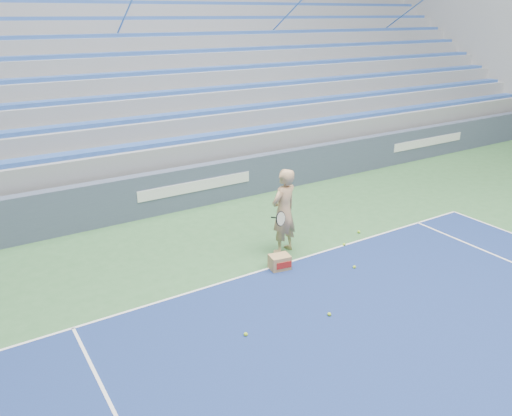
{
  "coord_description": "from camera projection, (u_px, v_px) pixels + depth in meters",
  "views": [
    {
      "loc": [
        -5.24,
        4.49,
        4.8
      ],
      "look_at": [
        -0.27,
        12.38,
        1.15
      ],
      "focal_mm": 35.0,
      "sensor_mm": 36.0,
      "label": 1
    }
  ],
  "objects": [
    {
      "name": "ball_box",
      "position": [
        280.0,
        262.0,
        9.99
      ],
      "size": [
        0.45,
        0.37,
        0.3
      ],
      "color": "#AB8553",
      "rests_on": "ground"
    },
    {
      "name": "tennis_ball_3",
      "position": [
        329.0,
        314.0,
        8.46
      ],
      "size": [
        0.07,
        0.07,
        0.07
      ],
      "primitive_type": "sphere",
      "color": "#A2D12A",
      "rests_on": "ground"
    },
    {
      "name": "tennis_player",
      "position": [
        284.0,
        212.0,
        10.44
      ],
      "size": [
        0.99,
        0.92,
        1.85
      ],
      "color": "tan",
      "rests_on": "ground"
    },
    {
      "name": "sponsor_barrier",
      "position": [
        194.0,
        186.0,
        13.13
      ],
      "size": [
        30.0,
        0.32,
        1.1
      ],
      "color": "#404B62",
      "rests_on": "ground"
    },
    {
      "name": "tennis_ball_2",
      "position": [
        354.0,
        267.0,
        10.04
      ],
      "size": [
        0.07,
        0.07,
        0.07
      ],
      "primitive_type": "sphere",
      "color": "#A2D12A",
      "rests_on": "ground"
    },
    {
      "name": "tennis_ball_4",
      "position": [
        344.0,
        245.0,
        11.02
      ],
      "size": [
        0.07,
        0.07,
        0.07
      ],
      "primitive_type": "sphere",
      "color": "#A2D12A",
      "rests_on": "ground"
    },
    {
      "name": "tennis_ball_1",
      "position": [
        359.0,
        232.0,
        11.66
      ],
      "size": [
        0.07,
        0.07,
        0.07
      ],
      "primitive_type": "sphere",
      "color": "#A2D12A",
      "rests_on": "ground"
    },
    {
      "name": "tennis_ball_0",
      "position": [
        246.0,
        334.0,
        7.94
      ],
      "size": [
        0.07,
        0.07,
        0.07
      ],
      "primitive_type": "sphere",
      "color": "#A2D12A",
      "rests_on": "ground"
    },
    {
      "name": "bleachers",
      "position": [
        118.0,
        90.0,
        16.98
      ],
      "size": [
        31.0,
        9.15,
        7.3
      ],
      "color": "gray",
      "rests_on": "ground"
    }
  ]
}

